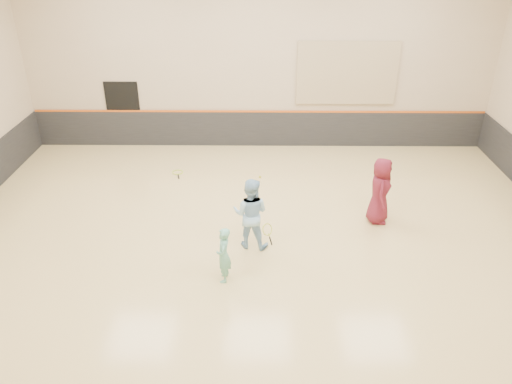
{
  "coord_description": "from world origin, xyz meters",
  "views": [
    {
      "loc": [
        0.06,
        -9.85,
        6.59
      ],
      "look_at": [
        -0.04,
        0.4,
        1.15
      ],
      "focal_mm": 35.0,
      "sensor_mm": 36.0,
      "label": 1
    }
  ],
  "objects_px": {
    "instructor": "(251,213)",
    "spare_racket": "(178,172)",
    "young_man": "(380,191)",
    "girl": "(224,255)"
  },
  "relations": [
    {
      "from": "young_man",
      "to": "spare_racket",
      "type": "bearing_deg",
      "value": 70.31
    },
    {
      "from": "girl",
      "to": "young_man",
      "type": "height_order",
      "value": "young_man"
    },
    {
      "from": "instructor",
      "to": "spare_racket",
      "type": "relative_size",
      "value": 2.3
    },
    {
      "from": "instructor",
      "to": "young_man",
      "type": "bearing_deg",
      "value": -147.78
    },
    {
      "from": "instructor",
      "to": "spare_racket",
      "type": "height_order",
      "value": "instructor"
    },
    {
      "from": "instructor",
      "to": "spare_racket",
      "type": "distance_m",
      "value": 4.6
    },
    {
      "from": "girl",
      "to": "young_man",
      "type": "xyz_separation_m",
      "value": [
        3.7,
        2.45,
        0.23
      ]
    },
    {
      "from": "girl",
      "to": "spare_racket",
      "type": "distance_m",
      "value": 5.53
    },
    {
      "from": "young_man",
      "to": "instructor",
      "type": "bearing_deg",
      "value": 116.82
    },
    {
      "from": "instructor",
      "to": "young_man",
      "type": "xyz_separation_m",
      "value": [
        3.17,
        1.14,
        -0.0
      ]
    }
  ]
}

